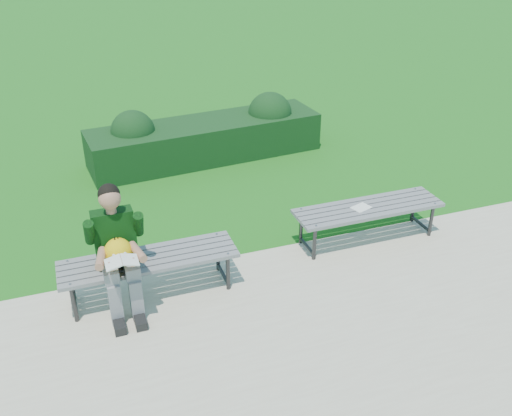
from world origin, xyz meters
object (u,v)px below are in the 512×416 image
hedge (207,135)px  seated_boy (117,248)px  paper_sheet (361,208)px  bench_left (149,262)px  bench_right (368,210)px

hedge → seated_boy: 3.91m
hedge → paper_sheet: 3.29m
hedge → seated_boy: (-1.83, -3.43, 0.35)m
seated_boy → paper_sheet: 2.88m
bench_left → bench_right: size_ratio=1.00×
bench_right → paper_sheet: bearing=180.0°
hedge → bench_left: (-1.53, -3.33, 0.05)m
bench_right → paper_sheet: 0.12m
bench_left → paper_sheet: bearing=4.7°
bench_right → seated_boy: seated_boy is taller
bench_left → seated_boy: 0.44m
bench_right → bench_left: bearing=-175.4°
bench_right → paper_sheet: size_ratio=6.95×
paper_sheet → bench_left: bearing=-175.3°
bench_left → bench_right: (2.65, 0.21, 0.00)m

